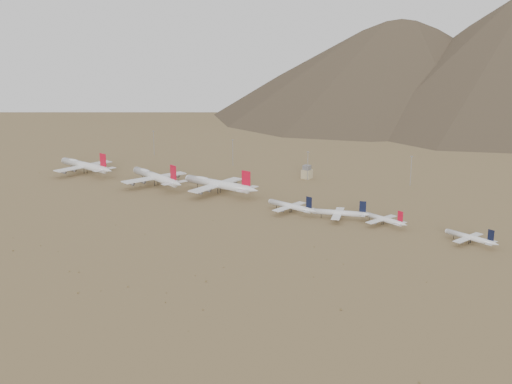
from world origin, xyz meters
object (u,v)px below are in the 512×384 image
Objects in this scene: widebody_west at (85,165)px; narrowbody_a at (291,206)px; narrowbody_b at (340,213)px; control_tower at (307,173)px; widebody_centre at (155,177)px; widebody_east at (218,184)px.

narrowbody_a is at bearing 5.75° from widebody_west.
widebody_west is 1.81× the size of narrowbody_b.
control_tower is at bearing 111.07° from narrowbody_b.
control_tower is at bearing 121.89° from narrowbody_a.
narrowbody_a is (223.06, -6.35, -2.89)m from widebody_west.
widebody_centre reaches higher than control_tower.
control_tower is (95.80, 93.20, -2.49)m from widebody_centre.
narrowbody_a is (77.82, -15.77, -2.97)m from widebody_east.
widebody_east is 6.34× the size of control_tower.
widebody_centre is 1.77× the size of narrowbody_b.
widebody_west is at bearing -172.59° from widebody_east.
narrowbody_a is (137.62, -7.26, -2.99)m from widebody_centre.
control_tower is (-41.82, 100.46, 0.50)m from narrowbody_a.
widebody_centre is at bearing -168.20° from widebody_east.
control_tower is (181.24, 94.11, -2.39)m from widebody_west.
narrowbody_a is at bearing -67.40° from control_tower.
widebody_west is 85.45m from widebody_centre.
widebody_centre is 1.65× the size of narrowbody_a.
widebody_east is at bearing 156.02° from narrowbody_b.
widebody_west is at bearing -152.56° from control_tower.
narrowbody_a is 108.81m from control_tower.
widebody_centre is 60.40m from widebody_east.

